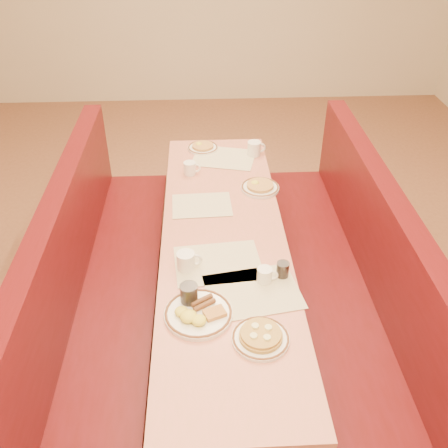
{
  "coord_description": "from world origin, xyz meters",
  "views": [
    {
      "loc": [
        -0.11,
        -2.23,
        2.44
      ],
      "look_at": [
        0.0,
        -0.0,
        0.85
      ],
      "focal_mm": 40.0,
      "sensor_mm": 36.0,
      "label": 1
    }
  ],
  "objects_px": {
    "booth_left": "(103,293)",
    "coffee_mug_a": "(265,275)",
    "pancake_plate": "(261,337)",
    "coffee_mug_d": "(190,168)",
    "diner_table": "(224,287)",
    "soda_tumbler_mid": "(283,270)",
    "eggs_plate": "(198,313)",
    "coffee_mug_b": "(187,261)",
    "soda_tumbler_near": "(189,295)",
    "booth_right": "(343,285)",
    "coffee_mug_c": "(255,148)"
  },
  "relations": [
    {
      "from": "booth_left",
      "to": "coffee_mug_a",
      "type": "xyz_separation_m",
      "value": [
        0.92,
        -0.37,
        0.43
      ]
    },
    {
      "from": "pancake_plate",
      "to": "coffee_mug_d",
      "type": "height_order",
      "value": "coffee_mug_d"
    },
    {
      "from": "diner_table",
      "to": "soda_tumbler_mid",
      "type": "height_order",
      "value": "soda_tumbler_mid"
    },
    {
      "from": "eggs_plate",
      "to": "soda_tumbler_mid",
      "type": "distance_m",
      "value": 0.5
    },
    {
      "from": "coffee_mug_b",
      "to": "soda_tumbler_near",
      "type": "relative_size",
      "value": 1.15
    },
    {
      "from": "diner_table",
      "to": "booth_right",
      "type": "bearing_deg",
      "value": 0.0
    },
    {
      "from": "coffee_mug_c",
      "to": "soda_tumbler_near",
      "type": "height_order",
      "value": "soda_tumbler_near"
    },
    {
      "from": "soda_tumbler_near",
      "to": "eggs_plate",
      "type": "bearing_deg",
      "value": -64.63
    },
    {
      "from": "coffee_mug_d",
      "to": "soda_tumbler_near",
      "type": "xyz_separation_m",
      "value": [
        0.0,
        -1.25,
        0.01
      ]
    },
    {
      "from": "booth_left",
      "to": "pancake_plate",
      "type": "distance_m",
      "value": 1.21
    },
    {
      "from": "coffee_mug_c",
      "to": "diner_table",
      "type": "bearing_deg",
      "value": -113.27
    },
    {
      "from": "coffee_mug_a",
      "to": "coffee_mug_d",
      "type": "relative_size",
      "value": 0.93
    },
    {
      "from": "pancake_plate",
      "to": "soda_tumbler_mid",
      "type": "height_order",
      "value": "soda_tumbler_mid"
    },
    {
      "from": "booth_left",
      "to": "booth_right",
      "type": "xyz_separation_m",
      "value": [
        1.46,
        0.0,
        0.0
      ]
    },
    {
      "from": "booth_left",
      "to": "coffee_mug_c",
      "type": "height_order",
      "value": "booth_left"
    },
    {
      "from": "soda_tumbler_near",
      "to": "booth_left",
      "type": "bearing_deg",
      "value": 136.68
    },
    {
      "from": "booth_left",
      "to": "coffee_mug_c",
      "type": "bearing_deg",
      "value": 44.67
    },
    {
      "from": "booth_right",
      "to": "coffee_mug_b",
      "type": "height_order",
      "value": "booth_right"
    },
    {
      "from": "coffee_mug_a",
      "to": "coffee_mug_b",
      "type": "bearing_deg",
      "value": 168.16
    },
    {
      "from": "soda_tumbler_mid",
      "to": "coffee_mug_a",
      "type": "bearing_deg",
      "value": -160.2
    },
    {
      "from": "booth_left",
      "to": "coffee_mug_d",
      "type": "xyz_separation_m",
      "value": [
        0.54,
        0.74,
        0.43
      ]
    },
    {
      "from": "pancake_plate",
      "to": "coffee_mug_c",
      "type": "xyz_separation_m",
      "value": [
        0.15,
        1.74,
        0.03
      ]
    },
    {
      "from": "diner_table",
      "to": "coffee_mug_a",
      "type": "height_order",
      "value": "coffee_mug_a"
    },
    {
      "from": "booth_right",
      "to": "soda_tumbler_near",
      "type": "height_order",
      "value": "booth_right"
    },
    {
      "from": "booth_left",
      "to": "soda_tumbler_mid",
      "type": "relative_size",
      "value": 28.52
    },
    {
      "from": "booth_right",
      "to": "eggs_plate",
      "type": "distance_m",
      "value": 1.14
    },
    {
      "from": "coffee_mug_b",
      "to": "coffee_mug_d",
      "type": "bearing_deg",
      "value": 80.96
    },
    {
      "from": "coffee_mug_d",
      "to": "soda_tumbler_mid",
      "type": "relative_size",
      "value": 1.33
    },
    {
      "from": "coffee_mug_b",
      "to": "coffee_mug_c",
      "type": "distance_m",
      "value": 1.33
    },
    {
      "from": "coffee_mug_c",
      "to": "soda_tumbler_mid",
      "type": "xyz_separation_m",
      "value": [
        0.01,
        -1.33,
        -0.01
      ]
    },
    {
      "from": "eggs_plate",
      "to": "booth_left",
      "type": "bearing_deg",
      "value": 134.35
    },
    {
      "from": "booth_left",
      "to": "coffee_mug_d",
      "type": "distance_m",
      "value": 1.01
    },
    {
      "from": "booth_right",
      "to": "soda_tumbler_mid",
      "type": "xyz_separation_m",
      "value": [
        -0.45,
        -0.34,
        0.43
      ]
    },
    {
      "from": "diner_table",
      "to": "pancake_plate",
      "type": "distance_m",
      "value": 0.86
    },
    {
      "from": "coffee_mug_c",
      "to": "coffee_mug_d",
      "type": "height_order",
      "value": "coffee_mug_c"
    },
    {
      "from": "eggs_plate",
      "to": "coffee_mug_c",
      "type": "height_order",
      "value": "coffee_mug_c"
    },
    {
      "from": "soda_tumbler_mid",
      "to": "coffee_mug_d",
      "type": "bearing_deg",
      "value": 113.76
    },
    {
      "from": "eggs_plate",
      "to": "coffee_mug_a",
      "type": "xyz_separation_m",
      "value": [
        0.34,
        0.22,
        0.02
      ]
    },
    {
      "from": "booth_right",
      "to": "eggs_plate",
      "type": "xyz_separation_m",
      "value": [
        -0.88,
        -0.6,
        0.41
      ]
    },
    {
      "from": "booth_right",
      "to": "coffee_mug_b",
      "type": "distance_m",
      "value": 1.07
    },
    {
      "from": "booth_right",
      "to": "pancake_plate",
      "type": "height_order",
      "value": "booth_right"
    },
    {
      "from": "soda_tumbler_mid",
      "to": "diner_table",
      "type": "bearing_deg",
      "value": 129.69
    },
    {
      "from": "pancake_plate",
      "to": "coffee_mug_b",
      "type": "distance_m",
      "value": 0.6
    },
    {
      "from": "coffee_mug_a",
      "to": "eggs_plate",
      "type": "bearing_deg",
      "value": -141.41
    },
    {
      "from": "coffee_mug_a",
      "to": "soda_tumbler_near",
      "type": "bearing_deg",
      "value": -154.65
    },
    {
      "from": "booth_left",
      "to": "coffee_mug_b",
      "type": "height_order",
      "value": "booth_left"
    },
    {
      "from": "coffee_mug_c",
      "to": "coffee_mug_b",
      "type": "bearing_deg",
      "value": -118.91
    },
    {
      "from": "pancake_plate",
      "to": "soda_tumbler_near",
      "type": "bearing_deg",
      "value": 142.61
    },
    {
      "from": "coffee_mug_b",
      "to": "soda_tumbler_near",
      "type": "height_order",
      "value": "soda_tumbler_near"
    },
    {
      "from": "booth_left",
      "to": "soda_tumbler_near",
      "type": "relative_size",
      "value": 21.58
    }
  ]
}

